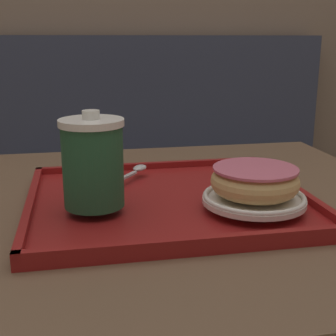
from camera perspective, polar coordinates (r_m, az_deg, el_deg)
name	(u,v)px	position (r m, az deg, el deg)	size (l,w,h in m)	color
booth_bench	(171,224)	(1.77, 0.36, -6.79)	(1.22, 0.44, 1.00)	#33384C
cafe_table	(175,292)	(0.88, 0.84, -14.91)	(0.85, 0.79, 0.72)	brown
serving_tray	(168,201)	(0.78, 0.00, -4.04)	(0.45, 0.39, 0.02)	maroon
coffee_cup_front	(93,162)	(0.70, -9.13, 0.68)	(0.10, 0.10, 0.14)	#235638
plate_with_chocolate_donut	(254,198)	(0.73, 10.43, -3.65)	(0.16, 0.16, 0.01)	white
donut_chocolate_glazed	(255,181)	(0.72, 10.54, -1.53)	(0.13, 0.13, 0.04)	#DBB270
spoon	(135,171)	(0.87, -4.07, -0.36)	(0.09, 0.12, 0.01)	silver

